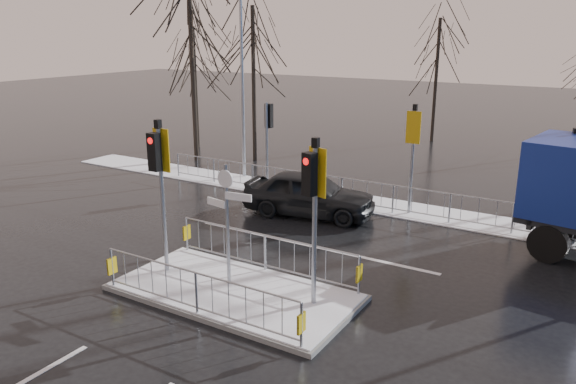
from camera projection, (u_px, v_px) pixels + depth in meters
The scene contains 11 objects.
ground at pixel (234, 295), 13.79m from camera, with size 120.00×120.00×0.00m, color black.
snow_verge at pixel (373, 204), 20.84m from camera, with size 30.00×2.00×0.04m, color white.
lane_markings at pixel (226, 300), 13.52m from camera, with size 8.00×11.38×0.01m.
traffic_island at pixel (234, 280), 13.70m from camera, with size 6.00×3.04×4.15m.
far_kerb_fixtures at pixel (376, 183), 20.00m from camera, with size 18.00×0.65×3.83m.
car_far_lane at pixel (309, 194), 19.50m from camera, with size 1.84×4.58×1.56m, color black.
tree_near_a at pixel (191, 33), 26.36m from camera, with size 4.75×4.75×8.97m.
tree_near_b at pixel (253, 54), 26.61m from camera, with size 4.00×4.00×7.55m.
tree_near_c at pixel (195, 64), 29.86m from camera, with size 3.50×3.50×6.61m.
tree_far_a at pixel (438, 56), 31.49m from camera, with size 3.75×3.75×7.08m.
street_lamp_left at pixel (243, 74), 23.55m from camera, with size 1.25×0.18×8.20m.
Camera 1 is at (7.65, -10.02, 6.27)m, focal length 35.00 mm.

